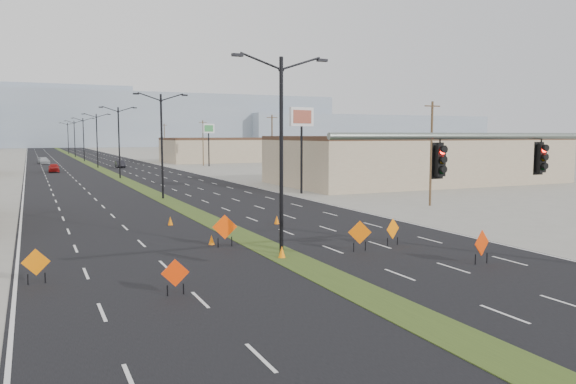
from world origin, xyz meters
name	(u,v)px	position (x,y,z in m)	size (l,w,h in m)	color
ground	(434,327)	(0.00, 0.00, 0.00)	(600.00, 600.00, 0.00)	gray
road_surface	(96,167)	(0.00, 100.00, 0.00)	(25.00, 400.00, 0.02)	black
median_strip	(96,167)	(0.00, 100.00, 0.00)	(2.00, 400.00, 0.04)	#334619
building_se_near	(417,161)	(34.00, 45.00, 2.75)	(36.00, 18.00, 5.50)	tan
building_se_far	(259,150)	(38.00, 110.00, 2.50)	(44.00, 16.00, 5.00)	tan
mesa_center	(132,120)	(40.00, 300.00, 14.00)	(220.00, 50.00, 28.00)	#8592A5
mesa_east	(362,130)	(180.00, 290.00, 9.00)	(160.00, 50.00, 18.00)	#8592A5
signal_mast	(573,168)	(8.56, 2.00, 4.79)	(16.30, 0.60, 8.00)	slate
streetlight_0	(281,149)	(0.00, 12.00, 5.42)	(5.15, 0.24, 10.02)	black
streetlight_1	(162,142)	(0.00, 40.00, 5.42)	(5.15, 0.24, 10.02)	black
streetlight_2	(119,140)	(0.00, 68.00, 5.42)	(5.15, 0.24, 10.02)	black
streetlight_3	(97,139)	(0.00, 96.00, 5.42)	(5.15, 0.24, 10.02)	black
streetlight_4	(84,138)	(0.00, 124.00, 5.42)	(5.15, 0.24, 10.02)	black
streetlight_5	(75,138)	(0.00, 152.00, 5.42)	(5.15, 0.24, 10.02)	black
streetlight_6	(68,137)	(0.00, 180.00, 5.42)	(5.15, 0.24, 10.02)	black
utility_pole_0	(431,152)	(20.00, 25.00, 4.67)	(1.60, 0.20, 9.00)	#4C3823
utility_pole_1	(272,145)	(20.00, 60.00, 4.67)	(1.60, 0.20, 9.00)	#4C3823
utility_pole_2	(203,142)	(20.00, 95.00, 4.67)	(1.60, 0.20, 9.00)	#4C3823
utility_pole_3	(164,141)	(20.00, 130.00, 4.67)	(1.60, 0.20, 9.00)	#4C3823
car_left	(54,168)	(-7.96, 86.42, 0.73)	(1.72, 4.28, 1.46)	maroon
car_mid	(120,164)	(3.83, 94.63, 0.68)	(1.44, 4.13, 1.36)	black
car_far	(44,161)	(-8.81, 116.03, 0.69)	(1.95, 4.79, 1.39)	#AFB4B9
construction_sign_0	(36,264)	(-11.50, 11.04, 0.87)	(1.12, 0.15, 1.49)	#D76404
construction_sign_1	(175,274)	(-6.68, 7.02, 0.83)	(1.06, 0.20, 1.43)	red
construction_sign_2	(225,228)	(-2.00, 15.13, 1.06)	(1.31, 0.40, 1.80)	#FF4605
construction_sign_3	(393,230)	(6.61, 11.63, 0.89)	(1.08, 0.43, 1.52)	orange
construction_sign_4	(360,233)	(4.09, 11.03, 0.97)	(1.15, 0.52, 1.65)	#E55F04
construction_sign_5	(482,244)	(7.80, 6.11, 0.97)	(1.19, 0.40, 1.65)	red
cone_0	(282,252)	(-0.32, 11.23, 0.32)	(0.38, 0.38, 0.64)	orange
cone_1	(211,240)	(-2.48, 16.05, 0.29)	(0.34, 0.34, 0.57)	#DC6404
cone_2	(277,220)	(3.78, 21.24, 0.30)	(0.37, 0.37, 0.61)	#E26304
cone_3	(170,221)	(-3.01, 23.83, 0.30)	(0.36, 0.36, 0.60)	#D66404
pole_sign_east_near	(302,124)	(14.32, 38.86, 7.31)	(2.94, 0.93, 9.00)	black
pole_sign_east_far	(209,132)	(20.42, 92.47, 6.70)	(2.63, 1.38, 8.30)	black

